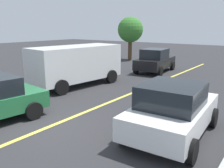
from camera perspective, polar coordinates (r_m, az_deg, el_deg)
ground_plane at (r=8.36m, az=-14.74°, el=-9.84°), size 80.00×80.00×0.00m
lane_marking_centre at (r=10.34m, az=-1.66°, el=-4.77°), size 28.00×0.16×0.01m
white_van at (r=13.52m, az=-8.37°, el=4.95°), size 5.39×2.71×2.20m
car_black_crossing at (r=17.78m, az=10.19°, el=5.53°), size 4.16×2.32×1.68m
car_white_mid_road at (r=7.46m, az=14.17°, el=-5.96°), size 3.96×2.30×1.64m
tree_centre_verge at (r=23.81m, az=4.36°, el=12.65°), size 2.44×2.44×4.15m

